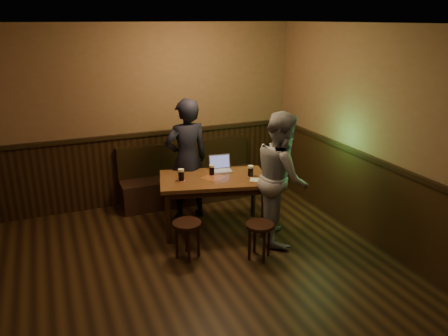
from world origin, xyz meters
TOP-DOWN VIEW (x-y plane):
  - room at (0.00, 0.22)m, footprint 5.04×6.04m
  - bench at (0.65, 2.75)m, footprint 2.20×0.50m
  - pub_table at (0.65, 1.60)m, footprint 1.61×1.16m
  - stool_left at (0.06, 1.00)m, footprint 0.42×0.42m
  - stool_right at (0.88, 0.64)m, footprint 0.36×0.36m
  - pint_left at (0.20, 1.65)m, footprint 0.11×0.11m
  - pint_mid at (0.66, 1.70)m, footprint 0.10×0.10m
  - pint_right at (1.13, 1.44)m, footprint 0.10×0.10m
  - laptop at (0.85, 1.84)m, footprint 0.34×0.29m
  - menu at (1.17, 1.28)m, footprint 0.27×0.25m
  - person_suit at (0.44, 2.12)m, footprint 0.69×0.48m
  - person_grey at (1.38, 1.02)m, footprint 0.92×1.03m

SIDE VIEW (x-z plane):
  - bench at x=0.65m, z-range -0.16..0.79m
  - stool_right at x=0.88m, z-range 0.14..0.61m
  - stool_left at x=0.06m, z-range 0.14..0.63m
  - pub_table at x=0.65m, z-range 0.28..1.07m
  - menu at x=1.17m, z-range 0.78..0.78m
  - laptop at x=0.85m, z-range 0.73..0.94m
  - pint_mid at x=0.66m, z-range 0.78..0.93m
  - pint_right at x=1.13m, z-range 0.78..0.94m
  - pint_left at x=0.20m, z-range 0.78..0.94m
  - person_grey at x=1.38m, z-range 0.00..1.75m
  - person_suit at x=0.44m, z-range 0.00..1.80m
  - room at x=0.00m, z-range -0.22..2.62m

